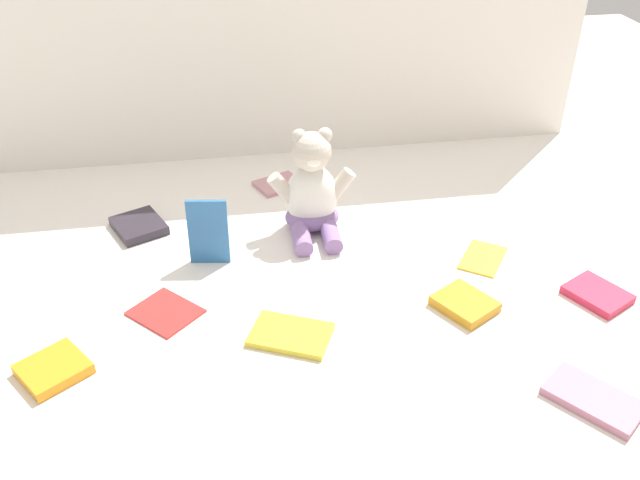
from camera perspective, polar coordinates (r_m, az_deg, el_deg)
ground_plane at (r=1.37m, az=-0.97°, el=-1.27°), size 3.20×3.20×0.00m
backdrop_drape at (r=1.68m, az=-3.68°, el=17.68°), size 1.55×0.03×0.66m
teddy_bear at (r=1.42m, az=-0.68°, el=3.94°), size 0.19×0.16×0.23m
book_case_0 at (r=1.25m, az=-12.92°, el=-5.89°), size 0.15×0.15×0.01m
book_case_1 at (r=1.35m, az=22.36°, el=-4.27°), size 0.12×0.13×0.02m
book_case_2 at (r=1.26m, az=12.11°, el=-5.30°), size 0.12×0.13×0.02m
book_case_3 at (r=1.17m, az=-2.49°, el=-7.99°), size 0.16×0.14×0.01m
book_case_4 at (r=1.50m, az=-15.03°, el=1.16°), size 0.13×0.14×0.02m
book_case_5 at (r=1.18m, az=-21.57°, el=-10.10°), size 0.13×0.13×0.02m
book_case_6 at (r=1.40m, az=13.58°, el=-1.41°), size 0.13×0.14×0.01m
book_case_7 at (r=1.62m, az=-3.54°, el=4.73°), size 0.13×0.11×0.01m
book_case_8 at (r=1.34m, az=-9.41°, el=0.68°), size 0.08×0.03×0.14m
book_case_9 at (r=1.14m, az=22.07°, el=-12.33°), size 0.15×0.16×0.01m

